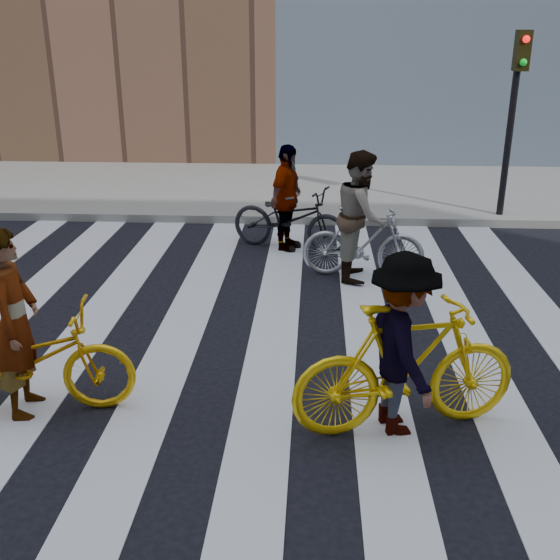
# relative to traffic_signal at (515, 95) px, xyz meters

# --- Properties ---
(ground) EXTENTS (100.00, 100.00, 0.00)m
(ground) POSITION_rel_traffic_signal_xyz_m (-4.40, -5.32, -2.28)
(ground) COLOR black
(ground) RESTS_ON ground
(sidewalk_far) EXTENTS (100.00, 5.00, 0.15)m
(sidewalk_far) POSITION_rel_traffic_signal_xyz_m (-4.40, 2.18, -2.20)
(sidewalk_far) COLOR gray
(sidewalk_far) RESTS_ON ground
(zebra_crosswalk) EXTENTS (8.25, 10.00, 0.01)m
(zebra_crosswalk) POSITION_rel_traffic_signal_xyz_m (-4.40, -5.32, -2.27)
(zebra_crosswalk) COLOR silver
(zebra_crosswalk) RESTS_ON ground
(traffic_signal) EXTENTS (0.22, 0.42, 3.33)m
(traffic_signal) POSITION_rel_traffic_signal_xyz_m (0.00, 0.00, 0.00)
(traffic_signal) COLOR black
(traffic_signal) RESTS_ON ground
(bike_yellow_left) EXTENTS (2.02, 0.94, 1.02)m
(bike_yellow_left) POSITION_rel_traffic_signal_xyz_m (-6.00, -6.65, -1.77)
(bike_yellow_left) COLOR #FDB70E
(bike_yellow_left) RESTS_ON ground
(bike_silver_mid) EXTENTS (1.76, 0.65, 1.03)m
(bike_silver_mid) POSITION_rel_traffic_signal_xyz_m (-2.71, -2.95, -1.76)
(bike_silver_mid) COLOR #A6A9B0
(bike_silver_mid) RESTS_ON ground
(bike_yellow_right) EXTENTS (2.10, 1.04, 1.21)m
(bike_yellow_right) POSITION_rel_traffic_signal_xyz_m (-2.59, -6.77, -1.67)
(bike_yellow_right) COLOR yellow
(bike_yellow_right) RESTS_ON ground
(bike_dark_rear) EXTENTS (2.08, 1.35, 1.03)m
(bike_dark_rear) POSITION_rel_traffic_signal_xyz_m (-3.80, -1.74, -1.76)
(bike_dark_rear) COLOR black
(bike_dark_rear) RESTS_ON ground
(rider_left) EXTENTS (0.51, 0.70, 1.77)m
(rider_left) POSITION_rel_traffic_signal_xyz_m (-6.05, -6.65, -1.40)
(rider_left) COLOR slate
(rider_left) RESTS_ON ground
(rider_mid) EXTENTS (0.77, 0.94, 1.81)m
(rider_mid) POSITION_rel_traffic_signal_xyz_m (-2.76, -2.95, -1.37)
(rider_mid) COLOR slate
(rider_mid) RESTS_ON ground
(rider_right) EXTENTS (0.85, 1.17, 1.64)m
(rider_right) POSITION_rel_traffic_signal_xyz_m (-2.64, -6.77, -1.46)
(rider_right) COLOR slate
(rider_right) RESTS_ON ground
(rider_rear) EXTENTS (0.74, 1.07, 1.69)m
(rider_rear) POSITION_rel_traffic_signal_xyz_m (-3.85, -1.74, -1.44)
(rider_rear) COLOR slate
(rider_rear) RESTS_ON ground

